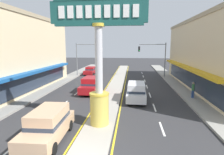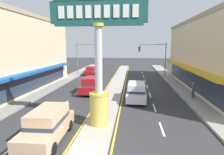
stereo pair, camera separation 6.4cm
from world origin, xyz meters
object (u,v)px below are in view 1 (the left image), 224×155
(traffic_light_right_side, at_px, (155,54))
(suv_mid_left_lane, at_px, (91,85))
(suv_near_right_lane, at_px, (48,124))
(suv_near_left_lane, at_px, (136,92))
(district_sign, at_px, (99,68))
(traffic_light_left_side, at_px, (86,53))
(pedestrian_near_kerb, at_px, (193,89))
(sedan_far_right_lane, at_px, (90,71))

(traffic_light_right_side, relative_size, suv_mid_left_lane, 1.35)
(suv_near_right_lane, relative_size, suv_near_left_lane, 1.00)
(suv_near_left_lane, bearing_deg, suv_mid_left_lane, 153.36)
(district_sign, bearing_deg, traffic_light_left_side, 106.62)
(traffic_light_left_side, relative_size, suv_near_left_lane, 1.34)
(pedestrian_near_kerb, bearing_deg, district_sign, -139.28)
(suv_near_right_lane, relative_size, sedan_far_right_lane, 1.07)
(suv_near_left_lane, distance_m, suv_mid_left_lane, 6.04)
(suv_near_right_lane, bearing_deg, suv_near_left_lane, 57.92)
(district_sign, relative_size, traffic_light_right_side, 1.37)
(suv_near_right_lane, height_order, suv_near_left_lane, same)
(pedestrian_near_kerb, bearing_deg, suv_near_left_lane, -169.44)
(district_sign, xyz_separation_m, suv_near_right_lane, (-2.70, -2.27, -3.19))
(suv_near_right_lane, distance_m, suv_near_left_lane, 10.17)
(suv_mid_left_lane, xyz_separation_m, pedestrian_near_kerb, (11.37, -1.60, 0.15))
(suv_near_right_lane, distance_m, suv_mid_left_lane, 11.33)
(traffic_light_left_side, height_order, suv_near_left_lane, traffic_light_left_side)
(sedan_far_right_lane, height_order, suv_mid_left_lane, suv_mid_left_lane)
(traffic_light_right_side, bearing_deg, district_sign, -106.56)
(district_sign, relative_size, traffic_light_left_side, 1.37)
(district_sign, height_order, suv_near_right_lane, district_sign)
(traffic_light_left_side, xyz_separation_m, suv_near_right_lane, (3.58, -23.33, -3.26))
(traffic_light_left_side, distance_m, sedan_far_right_lane, 4.09)
(traffic_light_right_side, distance_m, suv_near_left_lane, 15.56)
(traffic_light_right_side, relative_size, pedestrian_near_kerb, 3.67)
(traffic_light_left_side, xyz_separation_m, suv_near_left_lane, (8.99, -14.71, -3.26))
(sedan_far_right_lane, relative_size, suv_mid_left_lane, 0.95)
(district_sign, bearing_deg, suv_near_right_lane, -140.01)
(district_sign, distance_m, traffic_light_right_side, 22.05)
(suv_near_right_lane, xyz_separation_m, sedan_far_right_lane, (-3.30, 25.50, -0.20))
(traffic_light_right_side, xyz_separation_m, sedan_far_right_lane, (-12.29, 2.09, -3.46))
(sedan_far_right_lane, bearing_deg, district_sign, -75.52)
(traffic_light_right_side, xyz_separation_m, suv_near_right_lane, (-8.99, -23.40, -3.26))
(suv_near_right_lane, height_order, suv_mid_left_lane, same)
(traffic_light_left_side, height_order, pedestrian_near_kerb, traffic_light_left_side)
(suv_near_right_lane, xyz_separation_m, suv_mid_left_lane, (0.00, 11.33, 0.00))
(district_sign, distance_m, suv_near_left_lane, 7.60)
(district_sign, bearing_deg, suv_near_left_lane, 66.97)
(traffic_light_left_side, distance_m, suv_mid_left_lane, 12.95)
(suv_near_right_lane, relative_size, pedestrian_near_kerb, 2.76)
(traffic_light_right_side, xyz_separation_m, suv_mid_left_lane, (-8.99, -12.08, -3.26))
(district_sign, xyz_separation_m, suv_mid_left_lane, (-2.70, 9.06, -3.19))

